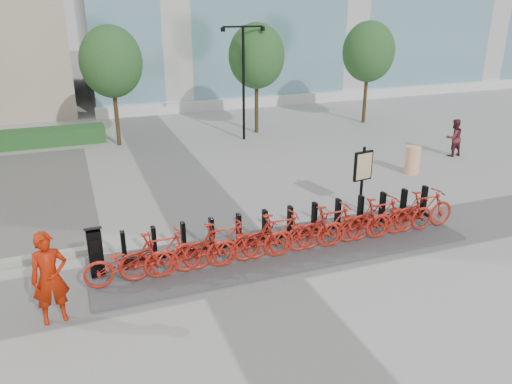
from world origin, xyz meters
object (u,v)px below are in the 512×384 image
object	(u,v)px
kiosk	(95,251)
worker_red	(50,278)
map_sign	(363,169)
bike_0	(128,262)
pedestrian	(454,138)
construction_barrel	(413,160)

from	to	relation	value
kiosk	worker_red	size ratio (longest dim) A/B	0.65
worker_red	map_sign	distance (m)	9.18
bike_0	pedestrian	world-z (taller)	pedestrian
worker_red	construction_barrel	size ratio (longest dim) A/B	1.88
bike_0	pedestrian	distance (m)	14.82
kiosk	pedestrian	xyz separation A→B (m)	(14.39, 4.95, 0.09)
bike_0	worker_red	distance (m)	1.80
construction_barrel	kiosk	bearing A→B (deg)	-162.29
kiosk	worker_red	xyz separation A→B (m)	(-0.91, -1.40, 0.28)
bike_0	worker_red	world-z (taller)	worker_red
worker_red	pedestrian	xyz separation A→B (m)	(15.30, 6.35, -0.20)
bike_0	worker_red	xyz separation A→B (m)	(-1.56, -0.81, 0.37)
pedestrian	map_sign	distance (m)	7.49
pedestrian	construction_barrel	distance (m)	3.26
worker_red	construction_barrel	distance (m)	13.32
kiosk	pedestrian	bearing A→B (deg)	17.17
pedestrian	worker_red	bearing A→B (deg)	22.26
map_sign	kiosk	bearing A→B (deg)	-178.94
bike_0	map_sign	xyz separation A→B (m)	(7.17, 1.98, 0.71)
kiosk	construction_barrel	distance (m)	11.98
kiosk	pedestrian	world-z (taller)	pedestrian
kiosk	bike_0	bearing A→B (deg)	-44.42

